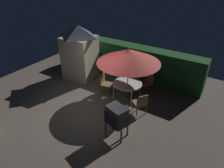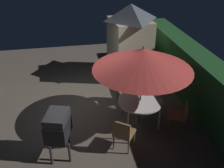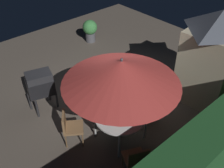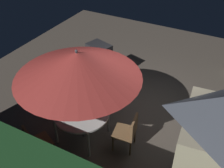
{
  "view_description": "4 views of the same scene",
  "coord_description": "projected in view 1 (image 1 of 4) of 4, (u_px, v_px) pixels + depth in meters",
  "views": [
    {
      "loc": [
        4.52,
        -5.19,
        5.07
      ],
      "look_at": [
        0.65,
        0.74,
        0.95
      ],
      "focal_mm": 32.44,
      "sensor_mm": 36.0,
      "label": 1
    },
    {
      "loc": [
        6.63,
        -0.41,
        4.62
      ],
      "look_at": [
        0.33,
        0.8,
        0.97
      ],
      "focal_mm": 40.86,
      "sensor_mm": 36.0,
      "label": 2
    },
    {
      "loc": [
        4.19,
        4.77,
        5.13
      ],
      "look_at": [
        0.63,
        0.8,
        1.14
      ],
      "focal_mm": 42.51,
      "sensor_mm": 36.0,
      "label": 3
    },
    {
      "loc": [
        -1.78,
        5.18,
        4.82
      ],
      "look_at": [
        0.57,
        0.79,
        1.23
      ],
      "focal_mm": 43.8,
      "sensor_mm": 36.0,
      "label": 4
    }
  ],
  "objects": [
    {
      "name": "chair_near_shed",
      "position": [
        105.0,
        83.0,
        9.16
      ],
      "size": [
        0.54,
        0.53,
        0.9
      ],
      "color": "olive",
      "rests_on": "ground"
    },
    {
      "name": "chair_toward_hedge",
      "position": [
        148.0,
        81.0,
        9.29
      ],
      "size": [
        0.62,
        0.62,
        0.9
      ],
      "color": "olive",
      "rests_on": "ground"
    },
    {
      "name": "ground_plane",
      "position": [
        89.0,
        107.0,
        8.44
      ],
      "size": [
        11.0,
        11.0,
        0.0
      ],
      "primitive_type": "plane",
      "color": "brown"
    },
    {
      "name": "hedge_backdrop",
      "position": [
        130.0,
        60.0,
        10.56
      ],
      "size": [
        7.46,
        0.76,
        1.66
      ],
      "color": "#1E4C23",
      "rests_on": "ground"
    },
    {
      "name": "patio_umbrella",
      "position": [
        129.0,
        56.0,
        8.05
      ],
      "size": [
        2.61,
        2.61,
        2.33
      ],
      "color": "#4C4C51",
      "rests_on": "ground"
    },
    {
      "name": "bbq_grill",
      "position": [
        117.0,
        116.0,
        6.59
      ],
      "size": [
        0.81,
        0.68,
        1.2
      ],
      "color": "black",
      "rests_on": "ground"
    },
    {
      "name": "chair_far_side",
      "position": [
        141.0,
        103.0,
        7.81
      ],
      "size": [
        0.65,
        0.65,
        0.9
      ],
      "color": "olive",
      "rests_on": "ground"
    },
    {
      "name": "patio_table",
      "position": [
        128.0,
        84.0,
        8.71
      ],
      "size": [
        1.25,
        1.25,
        0.74
      ],
      "color": "white",
      "rests_on": "ground"
    },
    {
      "name": "garden_shed",
      "position": [
        80.0,
        52.0,
        10.12
      ],
      "size": [
        1.7,
        1.59,
        2.7
      ],
      "color": "#C6B793",
      "rests_on": "ground"
    }
  ]
}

